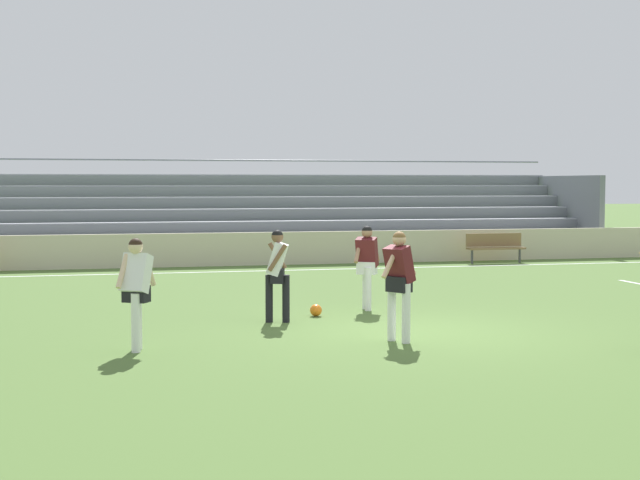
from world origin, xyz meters
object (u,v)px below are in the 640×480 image
Objects in this scene: bench_near_wall_gap at (495,245)px; player_dark_dropping_back at (367,260)px; bleacher_stand at (188,213)px; player_white_challenging at (277,268)px; soccer_ball at (316,310)px; player_white_deep_cover at (136,284)px; player_dark_overlapping at (399,276)px.

bench_near_wall_gap is 1.11× the size of player_dark_dropping_back.
bench_near_wall_gap is (8.91, -4.33, -0.89)m from bleacher_stand.
bench_near_wall_gap is at bearing 52.99° from player_dark_dropping_back.
player_white_challenging reaches higher than soccer_ball.
player_white_challenging is (0.33, -14.23, -0.48)m from bleacher_stand.
bleacher_stand is 16.52m from player_white_deep_cover.
player_dark_dropping_back is (-6.63, -8.79, 0.41)m from bench_near_wall_gap.
player_dark_overlapping reaches higher than player_white_challenging.
player_white_challenging is at bearing -146.50° from soccer_ball.
player_dark_overlapping is at bearing -120.21° from bench_near_wall_gap.
player_white_deep_cover reaches higher than bench_near_wall_gap.
player_dark_overlapping is at bearing -98.17° from player_dark_dropping_back.
bleacher_stand reaches higher than soccer_ball.
soccer_ball is at bearing 39.17° from player_white_deep_cover.
player_dark_overlapping reaches higher than bench_near_wall_gap.
player_white_challenging reaches higher than bench_near_wall_gap.
player_dark_overlapping is 3.07m from soccer_ball.
player_dark_dropping_back reaches higher than soccer_ball.
player_white_deep_cover is at bearing -132.53° from bench_near_wall_gap.
bench_near_wall_gap is 1.10× the size of player_white_deep_cover.
bleacher_stand is 125.14× the size of soccer_ball.
bench_near_wall_gap is 1.06× the size of player_dark_overlapping.
bleacher_stand is 9.94m from bench_near_wall_gap.
bench_near_wall_gap is 11.02m from player_dark_dropping_back.
soccer_ball is (3.29, 2.68, -0.86)m from player_white_deep_cover.
bleacher_stand reaches higher than player_dark_overlapping.
soccer_ball is at bearing -129.65° from bench_near_wall_gap.
bench_near_wall_gap is 16.35m from player_white_deep_cover.
bleacher_stand reaches higher than player_dark_dropping_back.
bleacher_stand is 17.00× the size of player_white_challenging.
player_white_challenging is at bearing -88.66° from bleacher_stand.
bench_near_wall_gap is 8.18× the size of soccer_ball.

